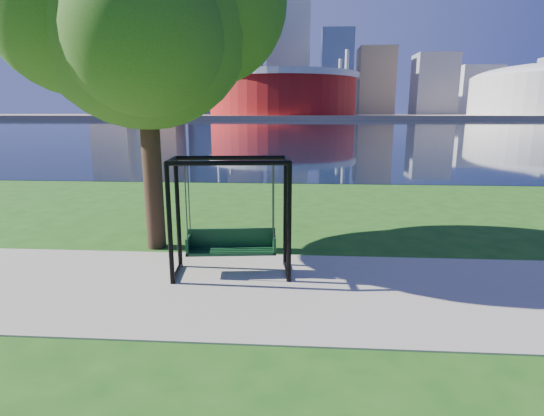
{
  "coord_description": "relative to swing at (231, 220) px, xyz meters",
  "views": [
    {
      "loc": [
        0.81,
        -8.05,
        3.32
      ],
      "look_at": [
        0.25,
        0.0,
        1.5
      ],
      "focal_mm": 28.0,
      "sensor_mm": 36.0,
      "label": 1
    }
  ],
  "objects": [
    {
      "name": "stadium",
      "position": [
        -9.4,
        234.74,
        13.04
      ],
      "size": [
        83.0,
        83.0,
        32.0
      ],
      "color": "maroon",
      "rests_on": "far_bank"
    },
    {
      "name": "park_tree",
      "position": [
        -2.25,
        1.78,
        4.38
      ],
      "size": [
        6.45,
        5.83,
        8.01
      ],
      "color": "black",
      "rests_on": "ground"
    },
    {
      "name": "skyline",
      "position": [
        -3.66,
        319.13,
        34.71
      ],
      "size": [
        392.0,
        66.0,
        96.5
      ],
      "color": "gray",
      "rests_on": "far_bank"
    },
    {
      "name": "ground",
      "position": [
        0.6,
        -0.26,
        -1.18
      ],
      "size": [
        900.0,
        900.0,
        0.0
      ],
      "primitive_type": "plane",
      "color": "#1E5114",
      "rests_on": "ground"
    },
    {
      "name": "river",
      "position": [
        0.6,
        101.74,
        -1.17
      ],
      "size": [
        900.0,
        180.0,
        0.02
      ],
      "primitive_type": "cube",
      "color": "black",
      "rests_on": "ground"
    },
    {
      "name": "swing",
      "position": [
        0.0,
        0.0,
        0.0
      ],
      "size": [
        2.49,
        1.29,
        2.45
      ],
      "rotation": [
        0.0,
        0.0,
        0.11
      ],
      "color": "black",
      "rests_on": "ground"
    },
    {
      "name": "path",
      "position": [
        0.6,
        -0.76,
        -1.17
      ],
      "size": [
        120.0,
        4.0,
        0.03
      ],
      "primitive_type": "cube",
      "color": "#9E937F",
      "rests_on": "ground"
    },
    {
      "name": "far_bank",
      "position": [
        0.6,
        305.74,
        -0.18
      ],
      "size": [
        900.0,
        228.0,
        2.0
      ],
      "primitive_type": "cube",
      "color": "#937F60",
      "rests_on": "ground"
    }
  ]
}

